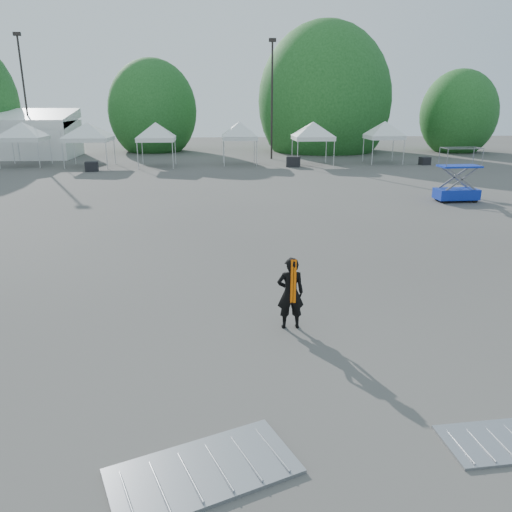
{
  "coord_description": "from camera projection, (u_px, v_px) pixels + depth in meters",
  "views": [
    {
      "loc": [
        -1.91,
        -12.11,
        4.84
      ],
      "look_at": [
        -1.0,
        -0.77,
        1.3
      ],
      "focal_mm": 35.0,
      "sensor_mm": 36.0,
      "label": 1
    }
  ],
  "objects": [
    {
      "name": "barrier_left",
      "position": [
        203.0,
        471.0,
        6.77
      ],
      "size": [
        2.8,
        2.1,
        0.08
      ],
      "rotation": [
        0.0,
        0.0,
        0.38
      ],
      "color": "#A0A2A8",
      "rests_on": "ground"
    },
    {
      "name": "light_pole_west",
      "position": [
        24.0,
        90.0,
        42.38
      ],
      "size": [
        0.6,
        0.25,
        10.3
      ],
      "color": "black",
      "rests_on": "ground"
    },
    {
      "name": "tree_mid_w",
      "position": [
        153.0,
        111.0,
        49.41
      ],
      "size": [
        4.16,
        4.16,
        6.33
      ],
      "color": "#382314",
      "rests_on": "ground"
    },
    {
      "name": "tent_d",
      "position": [
        156.0,
        126.0,
        37.67
      ],
      "size": [
        3.94,
        3.94,
        3.88
      ],
      "color": "silver",
      "rests_on": "ground"
    },
    {
      "name": "tent_b",
      "position": [
        22.0,
        126.0,
        38.12
      ],
      "size": [
        4.44,
        4.44,
        3.88
      ],
      "color": "silver",
      "rests_on": "ground"
    },
    {
      "name": "tent_c",
      "position": [
        87.0,
        126.0,
        37.72
      ],
      "size": [
        4.72,
        4.72,
        3.88
      ],
      "color": "silver",
      "rests_on": "ground"
    },
    {
      "name": "barrier_mid",
      "position": [
        508.0,
        440.0,
        7.39
      ],
      "size": [
        1.98,
        1.08,
        0.06
      ],
      "rotation": [
        0.0,
        0.0,
        0.06
      ],
      "color": "#A0A2A8",
      "rests_on": "ground"
    },
    {
      "name": "ground",
      "position": [
        291.0,
        294.0,
        13.11
      ],
      "size": [
        120.0,
        120.0,
        0.0
      ],
      "primitive_type": "plane",
      "color": "#474442",
      "rests_on": "ground"
    },
    {
      "name": "tent_e",
      "position": [
        239.0,
        125.0,
        39.06
      ],
      "size": [
        3.86,
        3.86,
        3.88
      ],
      "color": "silver",
      "rests_on": "ground"
    },
    {
      "name": "man",
      "position": [
        290.0,
        293.0,
        10.91
      ],
      "size": [
        0.6,
        0.4,
        1.64
      ],
      "rotation": [
        0.0,
        0.0,
        3.16
      ],
      "color": "black",
      "rests_on": "ground"
    },
    {
      "name": "crate_east",
      "position": [
        425.0,
        161.0,
        39.64
      ],
      "size": [
        0.89,
        0.77,
        0.6
      ],
      "primitive_type": "cube",
      "rotation": [
        0.0,
        0.0,
        0.23
      ],
      "color": "black",
      "rests_on": "ground"
    },
    {
      "name": "tree_far_e",
      "position": [
        458.0,
        114.0,
        48.94
      ],
      "size": [
        3.84,
        3.84,
        5.84
      ],
      "color": "#382314",
      "rests_on": "ground"
    },
    {
      "name": "scissor_lift",
      "position": [
        459.0,
        175.0,
        24.77
      ],
      "size": [
        2.1,
        1.09,
        2.67
      ],
      "rotation": [
        0.0,
        0.0,
        0.03
      ],
      "color": "#0B2395",
      "rests_on": "ground"
    },
    {
      "name": "crate_west",
      "position": [
        92.0,
        167.0,
        35.88
      ],
      "size": [
        0.95,
        0.77,
        0.68
      ],
      "primitive_type": "cube",
      "rotation": [
        0.0,
        0.0,
        0.11
      ],
      "color": "black",
      "rests_on": "ground"
    },
    {
      "name": "tent_g",
      "position": [
        385.0,
        125.0,
        39.76
      ],
      "size": [
        3.85,
        3.85,
        3.88
      ],
      "color": "silver",
      "rests_on": "ground"
    },
    {
      "name": "crate_mid",
      "position": [
        293.0,
        162.0,
        38.39
      ],
      "size": [
        1.18,
        1.01,
        0.79
      ],
      "primitive_type": "cube",
      "rotation": [
        0.0,
        0.0,
        -0.25
      ],
      "color": "black",
      "rests_on": "ground"
    },
    {
      "name": "tree_mid_e",
      "position": [
        324.0,
        101.0,
        49.49
      ],
      "size": [
        5.12,
        5.12,
        7.79
      ],
      "color": "#382314",
      "rests_on": "ground"
    },
    {
      "name": "tent_f",
      "position": [
        313.0,
        125.0,
        38.78
      ],
      "size": [
        4.27,
        4.27,
        3.88
      ],
      "color": "silver",
      "rests_on": "ground"
    },
    {
      "name": "light_pole_east",
      "position": [
        272.0,
        93.0,
        42.16
      ],
      "size": [
        0.6,
        0.25,
        9.8
      ],
      "color": "black",
      "rests_on": "ground"
    }
  ]
}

